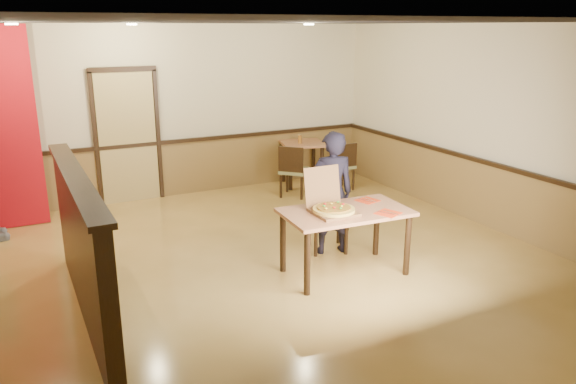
# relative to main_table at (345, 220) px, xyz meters

# --- Properties ---
(floor) EXTENTS (7.00, 7.00, 0.00)m
(floor) POSITION_rel_main_table_xyz_m (-0.79, 0.51, -0.65)
(floor) COLOR tan
(floor) RESTS_ON ground
(ceiling) EXTENTS (7.00, 7.00, 0.00)m
(ceiling) POSITION_rel_main_table_xyz_m (-0.79, 0.51, 2.15)
(ceiling) COLOR black
(ceiling) RESTS_ON wall_back
(wall_back) EXTENTS (7.00, 0.00, 7.00)m
(wall_back) POSITION_rel_main_table_xyz_m (-0.79, 4.01, 0.75)
(wall_back) COLOR beige
(wall_back) RESTS_ON floor
(wall_right) EXTENTS (0.00, 7.00, 7.00)m
(wall_right) POSITION_rel_main_table_xyz_m (2.71, 0.51, 0.75)
(wall_right) COLOR beige
(wall_right) RESTS_ON floor
(wainscot_back) EXTENTS (7.00, 0.04, 0.90)m
(wainscot_back) POSITION_rel_main_table_xyz_m (-0.79, 3.98, -0.20)
(wainscot_back) COLOR olive
(wainscot_back) RESTS_ON floor
(chair_rail_back) EXTENTS (7.00, 0.06, 0.06)m
(chair_rail_back) POSITION_rel_main_table_xyz_m (-0.79, 3.96, 0.27)
(chair_rail_back) COLOR black
(chair_rail_back) RESTS_ON wall_back
(wainscot_right) EXTENTS (0.04, 7.00, 0.90)m
(wainscot_right) POSITION_rel_main_table_xyz_m (2.68, 0.51, -0.20)
(wainscot_right) COLOR olive
(wainscot_right) RESTS_ON floor
(chair_rail_right) EXTENTS (0.06, 7.00, 0.06)m
(chair_rail_right) POSITION_rel_main_table_xyz_m (2.66, 0.51, 0.27)
(chair_rail_right) COLOR black
(chair_rail_right) RESTS_ON wall_right
(back_door) EXTENTS (0.90, 0.06, 2.10)m
(back_door) POSITION_rel_main_table_xyz_m (-1.59, 3.97, 0.40)
(back_door) COLOR tan
(back_door) RESTS_ON wall_back
(booth_partition) EXTENTS (0.20, 3.10, 1.44)m
(booth_partition) POSITION_rel_main_table_xyz_m (-2.79, 0.31, 0.08)
(booth_partition) COLOR black
(booth_partition) RESTS_ON floor
(spot_a) EXTENTS (0.14, 0.14, 0.02)m
(spot_a) POSITION_rel_main_table_xyz_m (-3.09, 2.31, 2.13)
(spot_a) COLOR beige
(spot_a) RESTS_ON ceiling
(spot_b) EXTENTS (0.14, 0.14, 0.02)m
(spot_b) POSITION_rel_main_table_xyz_m (-1.59, 3.01, 2.13)
(spot_b) COLOR beige
(spot_b) RESTS_ON ceiling
(spot_c) EXTENTS (0.14, 0.14, 0.02)m
(spot_c) POSITION_rel_main_table_xyz_m (0.61, 2.01, 2.13)
(spot_c) COLOR beige
(spot_c) RESTS_ON ceiling
(main_table) EXTENTS (1.47, 0.90, 0.76)m
(main_table) POSITION_rel_main_table_xyz_m (0.00, 0.00, 0.00)
(main_table) COLOR #AD7049
(main_table) RESTS_ON floor
(diner_chair) EXTENTS (0.59, 0.59, 0.95)m
(diner_chair) POSITION_rel_main_table_xyz_m (0.21, 0.77, -0.13)
(diner_chair) COLOR olive
(diner_chair) RESTS_ON floor
(side_chair_left) EXTENTS (0.62, 0.62, 0.88)m
(side_chair_left) POSITION_rel_main_table_xyz_m (0.87, 2.96, -0.17)
(side_chair_left) COLOR olive
(side_chair_left) RESTS_ON floor
(side_chair_right) EXTENTS (0.43, 0.43, 0.84)m
(side_chair_right) POSITION_rel_main_table_xyz_m (1.82, 2.94, -0.20)
(side_chair_right) COLOR olive
(side_chair_right) RESTS_ON floor
(side_table) EXTENTS (0.88, 0.88, 0.78)m
(side_table) POSITION_rel_main_table_xyz_m (1.36, 3.56, -0.05)
(side_table) COLOR #AD7049
(side_table) RESTS_ON floor
(diner) EXTENTS (0.63, 0.49, 1.55)m
(diner) POSITION_rel_main_table_xyz_m (0.19, 0.62, 0.12)
(diner) COLOR black
(diner) RESTS_ON floor
(pizza_box) EXTENTS (0.45, 0.53, 0.47)m
(pizza_box) POSITION_rel_main_table_xyz_m (-0.18, 0.01, 0.17)
(pizza_box) COLOR brown
(pizza_box) RESTS_ON main_table
(pizza) EXTENTS (0.60, 0.60, 0.03)m
(pizza) POSITION_rel_main_table_xyz_m (-0.18, -0.04, 0.16)
(pizza) COLOR #D9BA4F
(pizza) RESTS_ON pizza_box
(napkin_near) EXTENTS (0.31, 0.31, 0.01)m
(napkin_near) POSITION_rel_main_table_xyz_m (0.36, -0.30, 0.11)
(napkin_near) COLOR red
(napkin_near) RESTS_ON main_table
(napkin_far) EXTENTS (0.28, 0.28, 0.01)m
(napkin_far) POSITION_rel_main_table_xyz_m (0.43, 0.20, 0.11)
(napkin_far) COLOR red
(napkin_far) RESTS_ON main_table
(condiment) EXTENTS (0.06, 0.06, 0.15)m
(condiment) POSITION_rel_main_table_xyz_m (1.27, 3.48, 0.20)
(condiment) COLOR #975C1B
(condiment) RESTS_ON side_table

